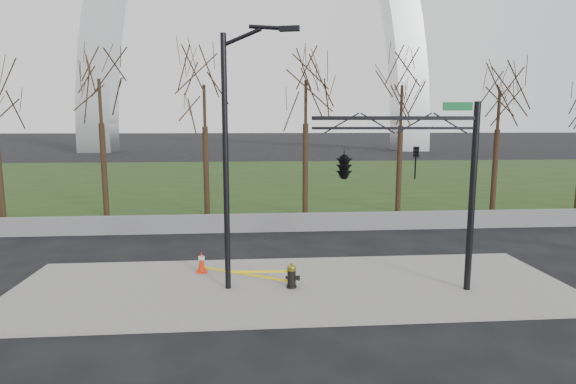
{
  "coord_description": "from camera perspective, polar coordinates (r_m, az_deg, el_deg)",
  "views": [
    {
      "loc": [
        -1.29,
        -14.38,
        5.34
      ],
      "look_at": [
        0.01,
        2.0,
        2.88
      ],
      "focal_mm": 28.65,
      "sensor_mm": 36.0,
      "label": 1
    }
  ],
  "objects": [
    {
      "name": "fire_hydrant",
      "position": [
        15.01,
        0.49,
        -10.4
      ],
      "size": [
        0.51,
        0.36,
        0.82
      ],
      "rotation": [
        0.0,
        0.0,
        -0.42
      ],
      "color": "black",
      "rests_on": "sidewalk"
    },
    {
      "name": "grass_strip",
      "position": [
        44.71,
        -2.87,
        1.67
      ],
      "size": [
        120.0,
        40.0,
        0.06
      ],
      "primitive_type": "cube",
      "color": "#1E3312",
      "rests_on": "ground"
    },
    {
      "name": "guardrail",
      "position": [
        22.94,
        -1.23,
        -3.81
      ],
      "size": [
        60.0,
        0.3,
        0.9
      ],
      "primitive_type": "cube",
      "color": "#59595B",
      "rests_on": "ground"
    },
    {
      "name": "street_light",
      "position": [
        14.23,
        -6.9,
        5.84
      ],
      "size": [
        2.34,
        0.79,
        8.21
      ],
      "rotation": [
        0.0,
        0.0,
        -0.26
      ],
      "color": "black",
      "rests_on": "ground"
    },
    {
      "name": "sidewalk",
      "position": [
        15.37,
        0.55,
        -11.62
      ],
      "size": [
        18.0,
        6.0,
        0.1
      ],
      "primitive_type": "cube",
      "color": "slate",
      "rests_on": "ground"
    },
    {
      "name": "ground",
      "position": [
        15.39,
        0.55,
        -11.8
      ],
      "size": [
        500.0,
        500.0,
        0.0
      ],
      "primitive_type": "plane",
      "color": "black",
      "rests_on": "ground"
    },
    {
      "name": "tree_row",
      "position": [
        27.05,
        8.16,
        6.35
      ],
      "size": [
        55.28,
        4.0,
        8.73
      ],
      "color": "black",
      "rests_on": "ground"
    },
    {
      "name": "traffic_signal_mast",
      "position": [
        14.29,
        10.01,
        3.58
      ],
      "size": [
        5.09,
        2.52,
        6.0
      ],
      "rotation": [
        0.0,
        0.0,
        -0.07
      ],
      "color": "black",
      "rests_on": "ground"
    },
    {
      "name": "traffic_cone",
      "position": [
        16.77,
        -10.68,
        -8.54
      ],
      "size": [
        0.4,
        0.4,
        0.74
      ],
      "rotation": [
        0.0,
        0.0,
        0.05
      ],
      "color": "red",
      "rests_on": "sidewalk"
    },
    {
      "name": "caution_tape",
      "position": [
        15.54,
        -4.76,
        -9.99
      ],
      "size": [
        3.06,
        1.8,
        0.42
      ],
      "color": "yellow",
      "rests_on": "ground"
    }
  ]
}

